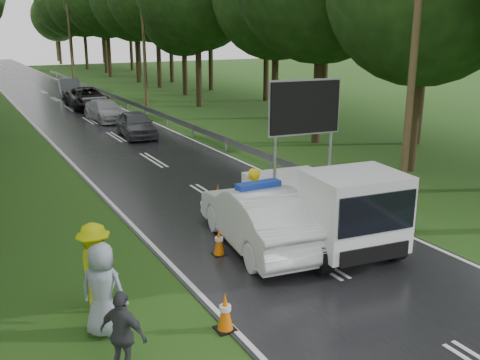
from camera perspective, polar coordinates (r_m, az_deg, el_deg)
ground at (r=14.19m, az=7.40°, el=-8.19°), size 160.00×160.00×0.00m
road at (r=41.55m, az=-17.64°, el=7.27°), size 7.00×140.00×0.02m
guardrail at (r=42.01m, az=-12.62°, el=8.46°), size 0.12×60.06×0.70m
utility_pole_near at (r=17.93m, az=18.09°, el=12.94°), size 1.40×0.24×10.00m
utility_pole_mid at (r=40.54m, az=-10.24°, el=14.74°), size 1.40×0.24×10.00m
utility_pole_far at (r=65.70m, az=-17.73°, el=14.65°), size 1.40×0.24×10.00m
police_sedan at (r=14.48m, az=1.92°, el=-3.99°), size 2.39×5.23×1.83m
work_truck at (r=14.66m, az=9.23°, el=-2.53°), size 2.98×5.67×4.34m
barrier at (r=14.80m, az=6.07°, el=-3.88°), size 2.36×0.81×1.02m
officer at (r=15.09m, az=1.31°, el=-2.44°), size 0.84×0.67×2.02m
civilian at (r=14.92m, az=7.87°, el=-3.43°), size 1.05×0.98×1.71m
bystander_left at (r=11.69m, az=-15.18°, el=-8.95°), size 0.73×1.25×1.92m
bystander_mid at (r=9.58m, az=-12.34°, el=-15.79°), size 0.87×0.97×1.58m
bystander_right at (r=10.76m, az=-14.43°, el=-11.27°), size 1.09×1.06×1.89m
queue_car_first at (r=29.77m, az=-11.03°, el=5.88°), size 1.99×4.23×1.40m
queue_car_second at (r=35.48m, az=-14.13°, el=7.21°), size 2.16×4.65×1.32m
queue_car_third at (r=41.30m, az=-16.00°, el=8.41°), size 2.69×5.57×1.53m
queue_car_fourth at (r=48.78m, az=-17.71°, el=9.36°), size 2.18×4.84×1.54m
cone_near_left at (r=10.81m, az=-1.60°, el=-13.91°), size 0.38×0.38×0.81m
cone_center at (r=13.54m, az=3.97°, el=-7.78°), size 0.32×0.32×0.68m
cone_far at (r=17.99m, az=-2.38°, el=-1.58°), size 0.34×0.34×0.73m
cone_left_mid at (r=14.09m, az=-2.26°, el=-6.63°), size 0.36×0.36×0.76m
cone_right at (r=19.37m, az=7.85°, el=-0.38°), size 0.36×0.36×0.76m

